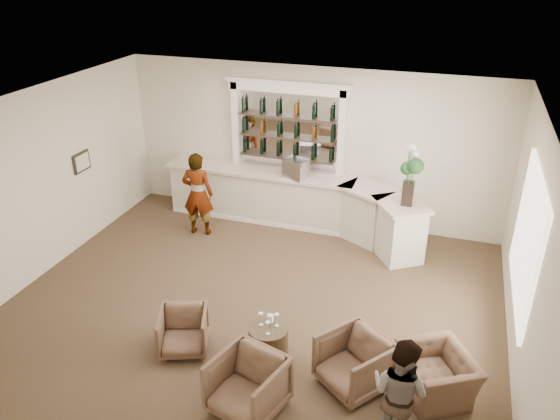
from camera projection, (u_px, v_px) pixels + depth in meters
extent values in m
plane|color=brown|center=(253.00, 306.00, 9.10)|extent=(8.00, 8.00, 0.00)
cube|color=beige|center=(311.00, 146.00, 11.36)|extent=(8.00, 0.04, 3.30)
cube|color=beige|center=(37.00, 185.00, 9.52)|extent=(0.04, 7.00, 3.30)
cube|color=beige|center=(531.00, 260.00, 7.24)|extent=(0.04, 7.00, 3.30)
cube|color=white|center=(248.00, 113.00, 7.66)|extent=(8.00, 7.00, 0.04)
cube|color=white|center=(527.00, 240.00, 7.65)|extent=(0.05, 2.40, 1.90)
cube|color=black|center=(81.00, 162.00, 10.53)|extent=(0.04, 0.46, 0.38)
cube|color=beige|center=(83.00, 162.00, 10.52)|extent=(0.01, 0.38, 0.30)
cube|color=beige|center=(261.00, 195.00, 11.84)|extent=(4.00, 0.70, 1.08)
cube|color=beige|center=(261.00, 171.00, 11.57)|extent=(4.10, 0.82, 0.06)
cube|color=beige|center=(367.00, 214.00, 10.97)|extent=(1.12, 1.04, 1.08)
cube|color=beige|center=(369.00, 189.00, 10.70)|extent=(1.27, 1.19, 0.06)
cube|color=beige|center=(399.00, 231.00, 10.33)|extent=(1.08, 1.14, 1.08)
cube|color=beige|center=(401.00, 205.00, 10.06)|extent=(1.24, 1.29, 0.06)
cube|color=white|center=(256.00, 221.00, 11.77)|extent=(4.00, 0.06, 0.10)
cube|color=white|center=(288.00, 130.00, 11.36)|extent=(2.15, 0.02, 1.65)
cube|color=white|center=(237.00, 148.00, 11.85)|extent=(0.14, 0.16, 2.90)
cube|color=white|center=(341.00, 160.00, 11.20)|extent=(0.14, 0.16, 2.90)
cube|color=white|center=(288.00, 88.00, 10.92)|extent=(2.52, 0.16, 0.18)
cube|color=white|center=(288.00, 82.00, 10.86)|extent=(2.64, 0.20, 0.08)
cube|color=#322519|center=(287.00, 158.00, 11.51)|extent=(2.05, 0.20, 0.03)
cube|color=#322519|center=(287.00, 138.00, 11.32)|extent=(2.05, 0.20, 0.03)
cube|color=#322519|center=(287.00, 117.00, 11.13)|extent=(2.05, 0.20, 0.03)
cylinder|color=#46341E|center=(268.00, 342.00, 7.89)|extent=(0.58, 0.58, 0.50)
imported|color=gray|center=(198.00, 194.00, 11.05)|extent=(0.69, 0.50, 1.76)
imported|color=gray|center=(400.00, 393.00, 6.32)|extent=(0.90, 0.83, 1.50)
imported|color=brown|center=(183.00, 331.00, 7.99)|extent=(0.90, 0.91, 0.65)
imported|color=brown|center=(248.00, 385.00, 6.91)|extent=(1.05, 1.07, 0.79)
imported|color=brown|center=(354.00, 363.00, 7.30)|extent=(1.17, 1.17, 0.77)
imported|color=brown|center=(437.00, 375.00, 7.21)|extent=(1.22, 1.25, 0.62)
cube|color=#B5B5BA|center=(296.00, 169.00, 11.07)|extent=(0.54, 0.49, 0.39)
cube|color=black|center=(408.00, 193.00, 9.90)|extent=(0.20, 0.20, 0.44)
cube|color=white|center=(270.00, 318.00, 7.88)|extent=(0.08, 0.08, 0.12)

